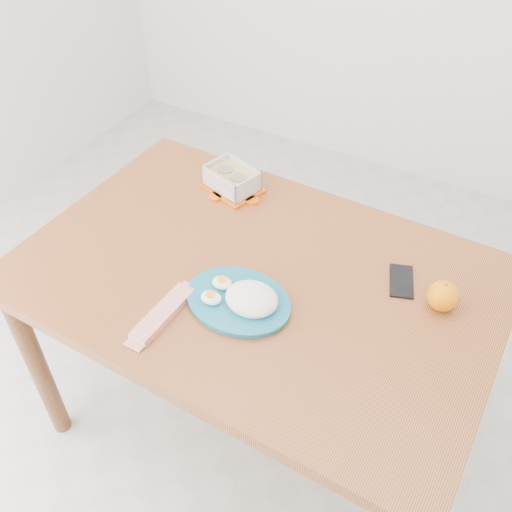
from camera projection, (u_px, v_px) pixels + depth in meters
The scene contains 7 objects.
ground at pixel (253, 404), 2.11m from camera, with size 3.50×3.50×0.00m, color #B7B7B2.
dining_table at pixel (256, 295), 1.62m from camera, with size 1.32×0.91×0.75m.
food_container at pixel (232, 179), 1.81m from camera, with size 0.21×0.19×0.08m.
orange_fruit at pixel (443, 296), 1.44m from camera, with size 0.08×0.08×0.08m, color orange.
rice_plate at pixel (242, 298), 1.45m from camera, with size 0.29×0.29×0.08m.
candy_bar at pixel (163, 313), 1.43m from camera, with size 0.21×0.05×0.02m, color red.
smartphone at pixel (401, 281), 1.53m from camera, with size 0.06×0.12×0.01m, color black.
Camera 1 is at (0.57, -1.03, 1.84)m, focal length 40.00 mm.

